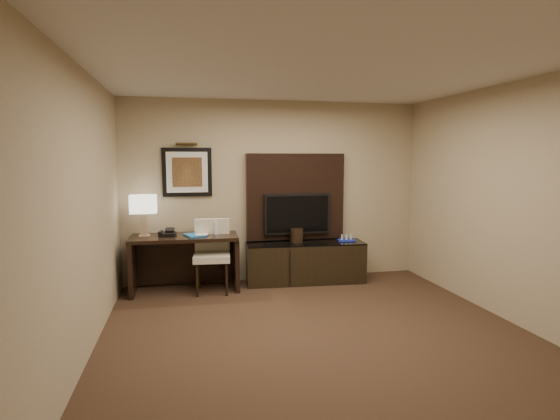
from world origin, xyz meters
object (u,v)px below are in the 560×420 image
object	(u,v)px
table_lamp	(144,214)
minibar_tray	(346,238)
desk_chair	(212,256)
ice_bucket	(297,235)
water_bottle	(215,228)
tv	(297,214)
credenza	(305,262)
desk	(185,263)
desk_phone	(168,232)

from	to	relation	value
table_lamp	minibar_tray	size ratio (longest dim) A/B	2.46
desk_chair	ice_bucket	size ratio (longest dim) A/B	4.84
table_lamp	minibar_tray	bearing A→B (deg)	-0.68
water_bottle	tv	bearing A→B (deg)	7.63
credenza	tv	size ratio (longest dim) A/B	1.75
water_bottle	ice_bucket	distance (m)	1.21
tv	table_lamp	bearing A→B (deg)	-176.93
desk	desk_phone	size ratio (longest dim) A/B	6.67
desk_chair	water_bottle	size ratio (longest dim) A/B	5.96
credenza	ice_bucket	world-z (taller)	ice_bucket
credenza	table_lamp	bearing A→B (deg)	-176.35
desk_chair	table_lamp	xyz separation A→B (m)	(-0.90, 0.22, 0.58)
desk_phone	water_bottle	xyz separation A→B (m)	(0.66, 0.02, 0.03)
tv	minibar_tray	distance (m)	0.84
desk	desk_chair	size ratio (longest dim) A/B	1.43
table_lamp	minibar_tray	xyz separation A→B (m)	(2.93, -0.03, -0.44)
minibar_tray	water_bottle	bearing A→B (deg)	-179.66
ice_bucket	credenza	bearing A→B (deg)	-17.46
tv	table_lamp	size ratio (longest dim) A/B	1.61
credenza	ice_bucket	xyz separation A→B (m)	(-0.12, 0.04, 0.41)
desk_phone	credenza	bearing A→B (deg)	7.40
desk_phone	minibar_tray	distance (m)	2.63
desk	ice_bucket	xyz separation A→B (m)	(1.63, 0.09, 0.32)
desk	desk_chair	bearing A→B (deg)	-20.63
tv	desk_phone	distance (m)	1.90
credenza	desk_chair	xyz separation A→B (m)	(-1.39, -0.20, 0.21)
table_lamp	desk_phone	xyz separation A→B (m)	(0.31, -0.06, -0.26)
tv	desk_phone	world-z (taller)	tv
desk	table_lamp	world-z (taller)	table_lamp
credenza	table_lamp	world-z (taller)	table_lamp
minibar_tray	credenza	bearing A→B (deg)	178.83
desk	credenza	bearing A→B (deg)	3.66
desk_chair	desk_phone	bearing A→B (deg)	170.16
water_bottle	minibar_tray	bearing A→B (deg)	0.34
tv	desk_phone	size ratio (longest dim) A/B	4.56
desk_chair	water_bottle	xyz separation A→B (m)	(0.07, 0.18, 0.36)
desk	tv	size ratio (longest dim) A/B	1.46
desk_chair	minibar_tray	size ratio (longest dim) A/B	4.05
ice_bucket	minibar_tray	xyz separation A→B (m)	(0.76, -0.05, -0.06)
tv	credenza	bearing A→B (deg)	-55.84
water_bottle	ice_bucket	bearing A→B (deg)	3.02
desk_phone	minibar_tray	world-z (taller)	desk_phone
credenza	minibar_tray	distance (m)	0.73
desk_chair	tv	bearing A→B (deg)	20.30
desk_chair	minibar_tray	distance (m)	2.04
desk	desk_phone	world-z (taller)	desk_phone
desk	desk_chair	world-z (taller)	desk_chair
ice_bucket	water_bottle	bearing A→B (deg)	-176.98
desk_phone	desk_chair	bearing A→B (deg)	-9.11
desk	water_bottle	bearing A→B (deg)	5.39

